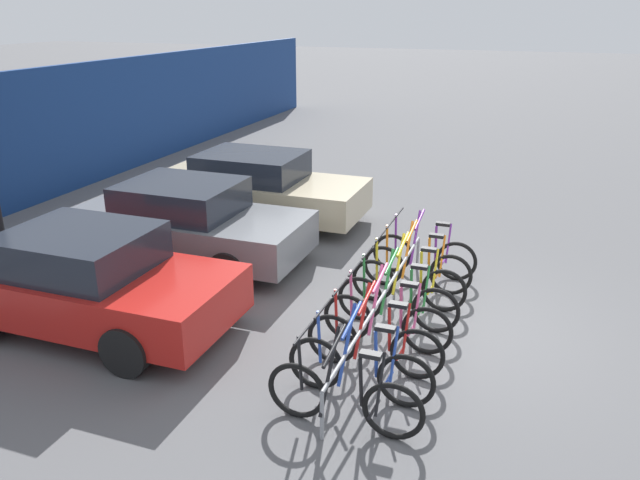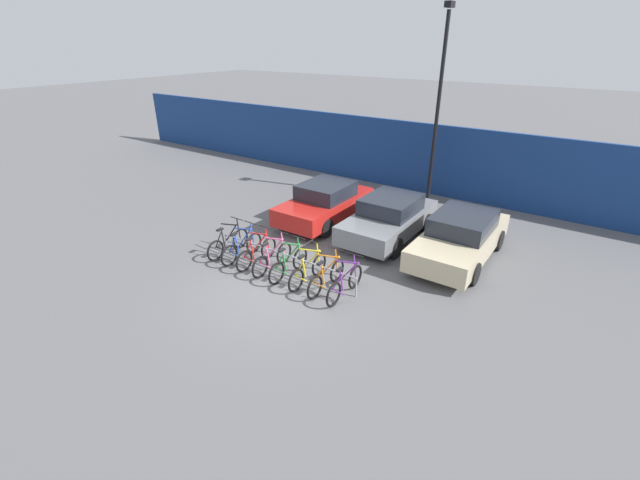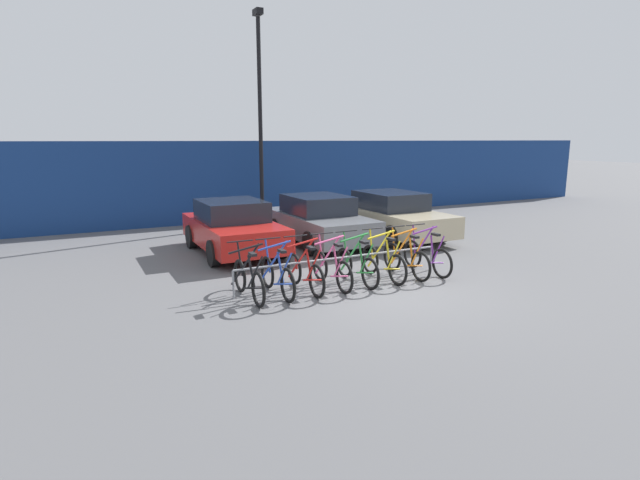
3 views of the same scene
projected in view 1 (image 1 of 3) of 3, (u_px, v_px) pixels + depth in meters
name	position (u px, v px, depth m)	size (l,w,h in m)	color
ground_plane	(437.00, 325.00, 8.65)	(120.00, 120.00, 0.00)	#59595B
bike_rack	(382.00, 300.00, 8.28)	(4.75, 0.04, 0.57)	gray
bicycle_black	(344.00, 397.00, 6.43)	(0.68, 1.71, 1.05)	black
bicycle_blue	(360.00, 368.00, 6.93)	(0.68, 1.71, 1.05)	black
bicycle_red	(374.00, 343.00, 7.46)	(0.68, 1.71, 1.05)	black
bicycle_pink	(387.00, 321.00, 7.99)	(0.68, 1.71, 1.05)	black
bicycle_green	(397.00, 301.00, 8.51)	(0.68, 1.71, 1.05)	black
bicycle_yellow	(408.00, 282.00, 9.09)	(0.68, 1.71, 1.05)	black
bicycle_orange	(417.00, 267.00, 9.62)	(0.68, 1.71, 1.05)	black
bicycle_purple	(424.00, 254.00, 10.13)	(0.68, 1.71, 1.05)	black
car_red	(88.00, 281.00, 8.39)	(1.91, 3.98, 1.40)	red
car_grey	(187.00, 223.00, 10.64)	(1.91, 4.09, 1.40)	slate
car_beige	(256.00, 187.00, 12.73)	(1.91, 4.40, 1.40)	#C1B28E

